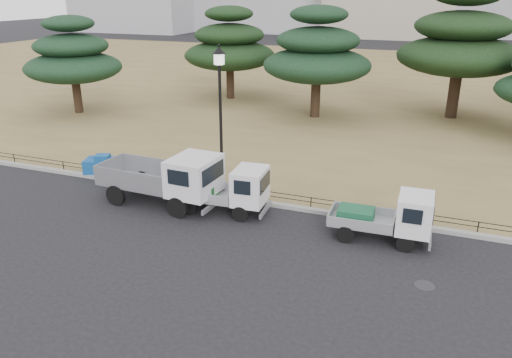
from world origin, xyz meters
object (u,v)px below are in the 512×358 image
at_px(truck_kei_front, 229,190).
at_px(tarp_pile, 101,165).
at_px(truck_large, 166,176).
at_px(truck_kei_rear, 388,217).
at_px(street_lamp, 220,97).

xyz_separation_m(truck_kei_front, tarp_pile, (-7.21, 1.62, -0.41)).
bearing_deg(truck_large, truck_kei_rear, 3.15).
bearing_deg(truck_large, truck_kei_front, 7.53).
bearing_deg(truck_kei_rear, tarp_pile, 170.43).
height_order(truck_large, truck_kei_rear, truck_large).
relative_size(truck_large, truck_kei_front, 1.40).
height_order(truck_large, street_lamp, street_lamp).
xyz_separation_m(street_lamp, tarp_pile, (-6.27, 0.19, -3.63)).
height_order(truck_large, truck_kei_front, truck_large).
distance_m(truck_large, street_lamp, 3.77).
bearing_deg(truck_large, street_lamp, 47.21).
relative_size(truck_large, street_lamp, 0.85).
xyz_separation_m(truck_kei_rear, street_lamp, (-6.92, 1.60, 3.26)).
bearing_deg(street_lamp, truck_kei_front, -56.60).
xyz_separation_m(truck_kei_rear, tarp_pile, (-13.19, 1.79, -0.37)).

